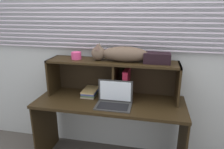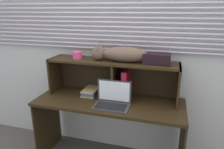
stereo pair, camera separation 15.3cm
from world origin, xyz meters
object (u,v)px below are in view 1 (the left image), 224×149
object	(u,v)px
cat	(121,54)
small_basket	(76,56)
book_stack	(91,92)
laptop	(114,100)
binder_upright	(126,84)
storage_box	(157,58)

from	to	relation	value
cat	small_basket	size ratio (longest dim) A/B	7.54
book_stack	cat	bearing A→B (deg)	0.17
cat	small_basket	bearing A→B (deg)	-180.00
cat	laptop	distance (m)	0.47
book_stack	small_basket	size ratio (longest dim) A/B	2.44
cat	laptop	xyz separation A→B (m)	(-0.03, -0.21, -0.42)
small_basket	binder_upright	bearing A→B (deg)	0.00
laptop	book_stack	distance (m)	0.37
small_basket	cat	bearing A→B (deg)	0.00
laptop	small_basket	world-z (taller)	small_basket
cat	small_basket	xyz separation A→B (m)	(-0.48, -0.00, -0.04)
book_stack	storage_box	world-z (taller)	storage_box
cat	laptop	world-z (taller)	cat
binder_upright	book_stack	xyz separation A→B (m)	(-0.40, -0.00, -0.13)
book_stack	small_basket	world-z (taller)	small_basket
binder_upright	storage_box	size ratio (longest dim) A/B	1.21
binder_upright	laptop	bearing A→B (deg)	-113.67
cat	storage_box	distance (m)	0.36
cat	storage_box	xyz separation A→B (m)	(0.36, -0.00, -0.02)
book_stack	storage_box	xyz separation A→B (m)	(0.69, 0.00, 0.42)
laptop	small_basket	distance (m)	0.63
laptop	small_basket	bearing A→B (deg)	155.33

